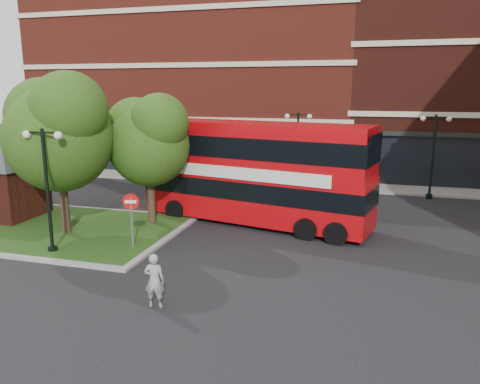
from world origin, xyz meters
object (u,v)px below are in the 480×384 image
(bus, at_px, (254,166))
(woman, at_px, (154,281))
(car_silver, at_px, (195,175))
(car_white, at_px, (312,181))

(bus, distance_m, woman, 9.82)
(bus, relative_size, car_silver, 2.86)
(bus, xyz_separation_m, woman, (-0.67, -9.60, -1.98))
(bus, distance_m, car_white, 8.30)
(car_white, bearing_deg, car_silver, 93.34)
(woman, relative_size, car_silver, 0.42)
(woman, bearing_deg, car_white, -107.94)
(bus, relative_size, woman, 6.82)
(bus, xyz_separation_m, car_white, (1.83, 7.81, -2.12))
(woman, relative_size, car_white, 0.40)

